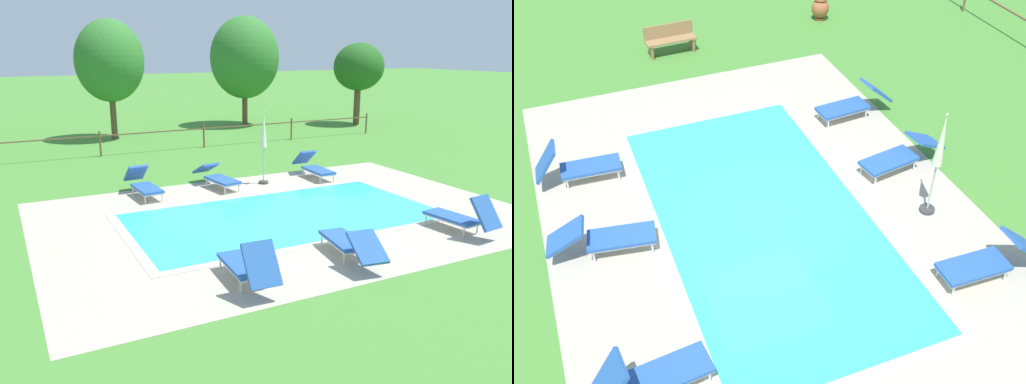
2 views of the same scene
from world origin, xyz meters
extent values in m
plane|color=#478433|center=(0.00, 0.00, 0.00)|extent=(160.00, 160.00, 0.00)
cube|color=#B2A893|center=(0.00, 0.00, 0.00)|extent=(12.59, 8.65, 0.01)
cube|color=#38C6D1|center=(0.00, 0.00, 0.01)|extent=(8.05, 4.10, 0.01)
cube|color=#C0B59F|center=(0.00, 2.17, 0.01)|extent=(8.53, 0.24, 0.01)
cube|color=#C0B59F|center=(0.00, -2.17, 0.01)|extent=(8.53, 0.24, 0.01)
cube|color=#C0B59F|center=(4.14, 0.00, 0.01)|extent=(0.24, 4.10, 0.01)
cube|color=#C0B59F|center=(-4.14, 0.00, 0.01)|extent=(0.24, 4.10, 0.01)
cube|color=#2856A8|center=(-2.82, 3.24, 0.32)|extent=(0.69, 1.34, 0.07)
cube|color=#2856A8|center=(-2.89, 4.21, 0.58)|extent=(0.65, 0.74, 0.59)
cube|color=silver|center=(-2.82, 3.24, 0.26)|extent=(0.66, 1.31, 0.04)
cylinder|color=silver|center=(-2.53, 2.71, 0.14)|extent=(0.04, 0.04, 0.28)
cylinder|color=silver|center=(-3.04, 2.67, 0.14)|extent=(0.04, 0.04, 0.28)
cylinder|color=silver|center=(-2.61, 3.81, 0.14)|extent=(0.04, 0.04, 0.28)
cylinder|color=silver|center=(-3.11, 3.77, 0.14)|extent=(0.04, 0.04, 0.28)
cube|color=#2856A8|center=(-0.19, -2.87, 0.32)|extent=(0.80, 1.38, 0.07)
cube|color=#2856A8|center=(-0.35, -3.87, 0.53)|extent=(0.71, 0.85, 0.48)
cube|color=silver|center=(-0.19, -2.87, 0.26)|extent=(0.77, 1.35, 0.04)
cylinder|color=silver|center=(-0.35, -2.29, 0.14)|extent=(0.04, 0.04, 0.28)
cylinder|color=silver|center=(0.15, -2.37, 0.14)|extent=(0.04, 0.04, 0.28)
cylinder|color=silver|center=(-0.53, -3.38, 0.14)|extent=(0.04, 0.04, 0.28)
cylinder|color=silver|center=(-0.02, -3.46, 0.14)|extent=(0.04, 0.04, 0.28)
cube|color=#2856A8|center=(-0.43, 3.18, 0.32)|extent=(0.79, 1.38, 0.07)
cube|color=#2856A8|center=(-0.59, 4.20, 0.50)|extent=(0.71, 0.87, 0.44)
cube|color=silver|center=(-0.43, 3.18, 0.26)|extent=(0.76, 1.35, 0.04)
cylinder|color=silver|center=(-0.10, 2.68, 0.14)|extent=(0.04, 0.04, 0.28)
cylinder|color=silver|center=(-0.60, 2.60, 0.14)|extent=(0.04, 0.04, 0.28)
cylinder|color=silver|center=(-0.27, 3.77, 0.14)|extent=(0.04, 0.04, 0.28)
cylinder|color=silver|center=(-0.77, 3.69, 0.14)|extent=(0.04, 0.04, 0.28)
cube|color=#2856A8|center=(-2.68, -3.07, 0.32)|extent=(0.68, 1.33, 0.07)
cube|color=#2856A8|center=(-2.74, -3.96, 0.66)|extent=(0.63, 0.58, 0.72)
cube|color=silver|center=(-2.68, -3.07, 0.26)|extent=(0.64, 1.31, 0.04)
cylinder|color=silver|center=(-2.91, -2.50, 0.14)|extent=(0.04, 0.04, 0.28)
cylinder|color=silver|center=(-2.40, -2.53, 0.14)|extent=(0.04, 0.04, 0.28)
cylinder|color=silver|center=(-2.97, -3.60, 0.14)|extent=(0.04, 0.04, 0.28)
cylinder|color=silver|center=(-2.46, -3.63, 0.14)|extent=(0.04, 0.04, 0.28)
cube|color=#2856A8|center=(2.99, 2.95, 0.32)|extent=(0.65, 1.32, 0.07)
cube|color=#2856A8|center=(3.03, 3.93, 0.58)|extent=(0.63, 0.72, 0.58)
cube|color=silver|center=(2.99, 2.95, 0.26)|extent=(0.62, 1.29, 0.04)
cylinder|color=silver|center=(3.23, 2.39, 0.14)|extent=(0.04, 0.04, 0.28)
cylinder|color=silver|center=(2.72, 2.41, 0.14)|extent=(0.04, 0.04, 0.28)
cylinder|color=silver|center=(3.27, 3.49, 0.14)|extent=(0.04, 0.04, 0.28)
cylinder|color=silver|center=(2.76, 3.51, 0.14)|extent=(0.04, 0.04, 0.28)
cube|color=#2856A8|center=(3.11, -2.78, 0.32)|extent=(0.73, 1.35, 0.07)
cube|color=#2856A8|center=(3.20, -3.66, 0.66)|extent=(0.65, 0.60, 0.73)
cube|color=silver|center=(3.11, -2.78, 0.26)|extent=(0.70, 1.32, 0.04)
cylinder|color=silver|center=(2.81, -2.25, 0.14)|extent=(0.04, 0.04, 0.28)
cylinder|color=silver|center=(3.31, -2.20, 0.14)|extent=(0.04, 0.04, 0.28)
cylinder|color=silver|center=(2.92, -3.35, 0.14)|extent=(0.04, 0.04, 0.28)
cylinder|color=silver|center=(3.42, -3.30, 0.14)|extent=(0.04, 0.04, 0.28)
cylinder|color=#383838|center=(1.06, 3.26, 0.04)|extent=(0.32, 0.32, 0.08)
cylinder|color=#B2B5B7|center=(1.06, 3.26, 0.61)|extent=(0.04, 0.04, 1.22)
cone|color=beige|center=(1.06, 3.26, 1.79)|extent=(0.21, 0.21, 1.13)
sphere|color=beige|center=(1.06, 3.26, 2.37)|extent=(0.05, 0.05, 0.05)
cylinder|color=brown|center=(-2.85, 10.20, 0.53)|extent=(0.08, 0.08, 1.05)
cylinder|color=brown|center=(1.67, 10.20, 0.53)|extent=(0.08, 0.08, 1.05)
cylinder|color=brown|center=(6.19, 10.20, 0.53)|extent=(0.08, 0.08, 1.05)
cylinder|color=brown|center=(10.72, 10.20, 0.53)|extent=(0.08, 0.08, 1.05)
cube|color=brown|center=(-0.59, 10.20, 0.85)|extent=(22.62, 0.05, 0.05)
cylinder|color=brown|center=(-1.41, 14.33, 1.14)|extent=(0.29, 0.29, 2.28)
ellipsoid|color=#33752D|center=(-1.41, 14.33, 3.72)|extent=(3.24, 3.24, 3.85)
cylinder|color=brown|center=(6.36, 15.77, 1.05)|extent=(0.31, 0.31, 2.09)
ellipsoid|color=#33752D|center=(6.36, 15.77, 3.78)|extent=(3.88, 3.88, 4.51)
cylinder|color=brown|center=(12.30, 13.12, 1.14)|extent=(0.37, 0.37, 2.28)
ellipsoid|color=#235B1E|center=(12.30, 13.12, 3.28)|extent=(2.86, 2.86, 2.67)
camera|label=1|loc=(-6.59, -11.42, 4.29)|focal=36.51mm
camera|label=2|loc=(8.81, -3.38, 8.42)|focal=42.79mm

